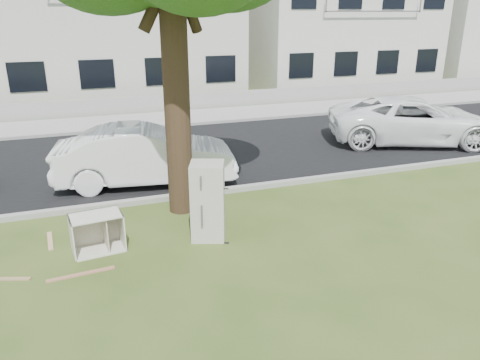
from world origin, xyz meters
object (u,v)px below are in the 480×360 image
object	(u,v)px
fridge	(208,201)
car_center	(146,155)
car_right	(413,120)
cabinet	(97,233)

from	to	relation	value
fridge	car_center	size ratio (longest dim) A/B	0.34
fridge	car_center	xyz separation A→B (m)	(-0.65, 3.45, -0.02)
car_right	cabinet	bearing A→B (deg)	134.13
cabinet	car_right	xyz separation A→B (m)	(10.30, 4.29, 0.40)
cabinet	car_center	bearing A→B (deg)	60.24
car_center	car_right	bearing A→B (deg)	-75.30
cabinet	car_right	world-z (taller)	car_right
cabinet	car_right	size ratio (longest dim) A/B	0.17
cabinet	car_center	world-z (taller)	car_center
cabinet	car_center	xyz separation A→B (m)	(1.40, 3.30, 0.38)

